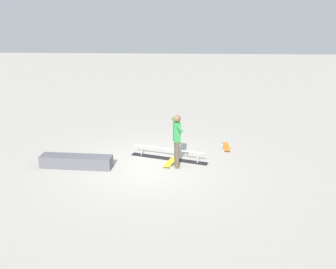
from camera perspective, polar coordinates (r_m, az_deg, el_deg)
The scene contains 6 objects.
ground_plane at distance 11.15m, azimuth -2.45°, elevation -4.97°, with size 60.00×60.00×0.00m, color #ADA89E.
grind_rail at distance 11.59m, azimuth 0.12°, elevation -3.14°, with size 2.50×0.96×0.36m.
skate_ledge at distance 11.34m, azimuth -14.17°, elevation -4.13°, with size 2.16×0.45×0.37m, color #595960.
skater_main at distance 10.73m, azimuth 1.39°, elevation -0.44°, with size 0.38×1.31×1.65m.
skateboard_main at distance 11.24m, azimuth 0.42°, elevation -4.34°, with size 0.45×0.82×0.09m.
loose_skateboard_orange at distance 12.63m, azimuth 9.14°, elevation -1.90°, with size 0.27×0.80×0.09m.
Camera 1 is at (-0.96, 10.14, 4.52)m, focal length 38.88 mm.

